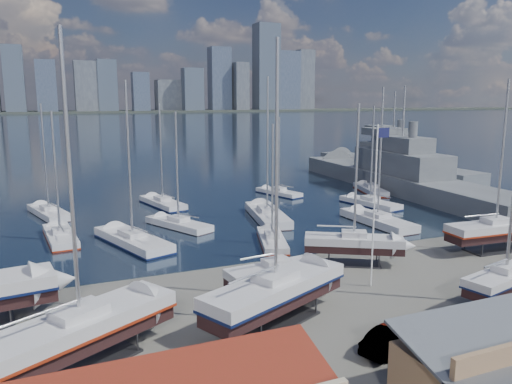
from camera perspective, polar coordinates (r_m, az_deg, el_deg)
name	(u,v)px	position (r m, az deg, el deg)	size (l,w,h in m)	color
ground	(352,294)	(39.73, 10.95, -11.41)	(1400.00, 1400.00, 0.00)	#605E59
water	(79,123)	(341.37, -19.62, 7.42)	(1400.00, 600.00, 0.40)	#19243B
far_shore	(63,112)	(600.92, -21.23, 8.52)	(1400.00, 80.00, 2.20)	#2D332D
skyline	(53,77)	(594.80, -22.22, 12.11)	(639.14, 43.80, 107.69)	#475166
sailboat_cradle_1	(80,329)	(30.23, -19.42, -14.57)	(11.57, 8.41, 18.35)	#2D2D33
sailboat_cradle_2	(276,272)	(38.10, 2.33, -9.08)	(8.10, 3.00, 13.16)	#2D2D33
sailboat_cradle_3	(276,291)	(33.74, 2.25, -11.25)	(11.83, 7.71, 18.44)	#2D2D33
sailboat_cradle_4	(354,243)	(45.99, 11.11, -5.73)	(8.78, 6.55, 14.41)	#2D2D33
sailboat_cradle_5	(506,278)	(40.92, 26.62, -8.82)	(8.48, 4.09, 13.42)	#2D2D33
sailboat_cradle_6	(495,230)	(54.43, 25.69, -3.93)	(10.48, 3.55, 16.61)	#2D2D33
sailboat_moored_1	(60,238)	(56.96, -21.45, -4.87)	(3.48, 9.70, 14.21)	black
sailboat_moored_2	(49,214)	(69.20, -22.58, -2.30)	(5.36, 10.27, 14.93)	black
sailboat_moored_3	(133,242)	(52.85, -13.90, -5.61)	(6.70, 12.06, 17.37)	black
sailboat_moored_4	(179,225)	(58.81, -8.84, -3.77)	(6.32, 9.50, 14.01)	black
sailboat_moored_5	(163,204)	(70.92, -10.62, -1.38)	(4.93, 10.31, 14.87)	black
sailboat_moored_6	(272,241)	(51.73, 1.85, -5.65)	(4.95, 8.96, 12.90)	black
sailboat_moored_7	(267,217)	(62.16, 1.29, -2.86)	(5.62, 12.51, 18.25)	black
sailboat_moored_8	(279,193)	(77.97, 2.62, -0.14)	(4.82, 8.78, 12.64)	black
sailboat_moored_9	(377,222)	(61.33, 13.69, -3.35)	(3.53, 11.28, 16.88)	black
sailboat_moored_10	(370,204)	(71.67, 12.90, -1.34)	(4.54, 9.93, 14.34)	black
sailboat_moored_11	(370,191)	(82.21, 12.94, 0.16)	(5.24, 10.04, 14.45)	black
naval_ship_east	(400,180)	(85.14, 16.12, 1.29)	(11.53, 52.44, 18.68)	#5B5E65
naval_ship_west	(391,164)	(106.10, 15.22, 3.09)	(9.46, 42.18, 17.76)	#5B5E65
car_a	(282,365)	(28.30, 2.94, -19.09)	(1.72, 4.28, 1.46)	gray
car_b	(389,340)	(31.78, 14.93, -15.99)	(1.51, 4.32, 1.42)	gray
car_c	(417,341)	(32.11, 17.92, -15.91)	(2.28, 4.94, 1.37)	gray
flagpole	(376,194)	(39.70, 13.54, -0.28)	(1.13, 0.12, 12.87)	white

